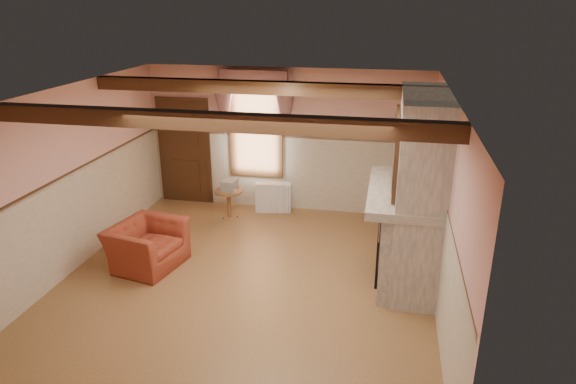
% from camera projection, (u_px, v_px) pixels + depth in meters
% --- Properties ---
extents(floor, '(5.50, 6.00, 0.01)m').
position_uv_depth(floor, '(247.00, 280.00, 7.74)').
color(floor, brown).
rests_on(floor, ground).
extents(ceiling, '(5.50, 6.00, 0.01)m').
position_uv_depth(ceiling, '(241.00, 94.00, 6.76)').
color(ceiling, silver).
rests_on(ceiling, wall_back).
extents(wall_back, '(5.50, 0.02, 2.80)m').
position_uv_depth(wall_back, '(286.00, 140.00, 10.00)').
color(wall_back, '#DEA29A').
rests_on(wall_back, floor).
extents(wall_front, '(5.50, 0.02, 2.80)m').
position_uv_depth(wall_front, '(150.00, 311.00, 4.49)').
color(wall_front, '#DEA29A').
rests_on(wall_front, floor).
extents(wall_left, '(0.02, 6.00, 2.80)m').
position_uv_depth(wall_left, '(69.00, 181.00, 7.76)').
color(wall_left, '#DEA29A').
rests_on(wall_left, floor).
extents(wall_right, '(0.02, 6.00, 2.80)m').
position_uv_depth(wall_right, '(445.00, 208.00, 6.74)').
color(wall_right, '#DEA29A').
rests_on(wall_right, floor).
extents(wainscot, '(5.50, 6.00, 1.50)m').
position_uv_depth(wainscot, '(245.00, 235.00, 7.48)').
color(wainscot, beige).
rests_on(wainscot, floor).
extents(chair_rail, '(5.50, 6.00, 0.08)m').
position_uv_depth(chair_rail, '(244.00, 187.00, 7.21)').
color(chair_rail, black).
rests_on(chair_rail, wainscot).
extents(firebox, '(0.20, 0.95, 0.90)m').
position_uv_depth(firebox, '(384.00, 247.00, 7.76)').
color(firebox, black).
rests_on(firebox, floor).
extents(armchair, '(1.15, 1.25, 0.70)m').
position_uv_depth(armchair, '(147.00, 245.00, 8.05)').
color(armchair, maroon).
rests_on(armchair, floor).
extents(side_table, '(0.63, 0.63, 0.55)m').
position_uv_depth(side_table, '(229.00, 204.00, 9.92)').
color(side_table, brown).
rests_on(side_table, floor).
extents(book_stack, '(0.28, 0.33, 0.20)m').
position_uv_depth(book_stack, '(229.00, 185.00, 9.81)').
color(book_stack, '#B7AD8C').
rests_on(book_stack, side_table).
extents(radiator, '(0.72, 0.28, 0.60)m').
position_uv_depth(radiator, '(273.00, 198.00, 10.15)').
color(radiator, silver).
rests_on(radiator, floor).
extents(bowl, '(0.37, 0.37, 0.09)m').
position_uv_depth(bowl, '(406.00, 191.00, 7.17)').
color(bowl, brown).
rests_on(bowl, mantel).
extents(mantel_clock, '(0.14, 0.24, 0.20)m').
position_uv_depth(mantel_clock, '(406.00, 171.00, 7.82)').
color(mantel_clock, black).
rests_on(mantel_clock, mantel).
extents(oil_lamp, '(0.11, 0.11, 0.28)m').
position_uv_depth(oil_lamp, '(406.00, 174.00, 7.54)').
color(oil_lamp, gold).
rests_on(oil_lamp, mantel).
extents(candle_red, '(0.06, 0.06, 0.16)m').
position_uv_depth(candle_red, '(407.00, 195.00, 6.90)').
color(candle_red, '#AE1524').
rests_on(candle_red, mantel).
extents(jar_yellow, '(0.06, 0.06, 0.12)m').
position_uv_depth(jar_yellow, '(406.00, 191.00, 7.10)').
color(jar_yellow, gold).
rests_on(jar_yellow, mantel).
extents(fireplace, '(0.85, 2.00, 2.80)m').
position_uv_depth(fireplace, '(418.00, 191.00, 7.35)').
color(fireplace, gray).
rests_on(fireplace, floor).
extents(mantel, '(1.05, 2.05, 0.12)m').
position_uv_depth(mantel, '(405.00, 192.00, 7.40)').
color(mantel, gray).
rests_on(mantel, fireplace).
extents(overmantel_mirror, '(0.06, 1.44, 1.04)m').
position_uv_depth(overmantel_mirror, '(395.00, 151.00, 7.22)').
color(overmantel_mirror, silver).
rests_on(overmantel_mirror, fireplace).
extents(door, '(1.10, 0.10, 2.10)m').
position_uv_depth(door, '(185.00, 153.00, 10.46)').
color(door, black).
rests_on(door, floor).
extents(window, '(1.06, 0.08, 2.02)m').
position_uv_depth(window, '(256.00, 127.00, 10.00)').
color(window, white).
rests_on(window, wall_back).
extents(window_drapes, '(1.30, 0.14, 1.40)m').
position_uv_depth(window_drapes, '(254.00, 97.00, 9.71)').
color(window_drapes, gray).
rests_on(window_drapes, wall_back).
extents(ceiling_beam_front, '(5.50, 0.18, 0.20)m').
position_uv_depth(ceiling_beam_front, '(211.00, 121.00, 5.69)').
color(ceiling_beam_front, black).
rests_on(ceiling_beam_front, ceiling).
extents(ceiling_beam_back, '(5.50, 0.18, 0.20)m').
position_uv_depth(ceiling_beam_back, '(263.00, 88.00, 7.90)').
color(ceiling_beam_back, black).
rests_on(ceiling_beam_back, ceiling).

